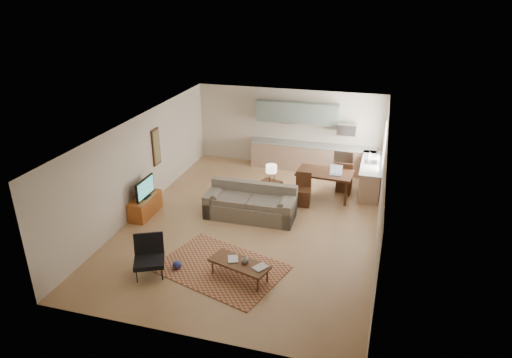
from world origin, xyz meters
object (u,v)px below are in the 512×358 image
(sofa, at_px, (250,202))
(coffee_table, at_px, (240,270))
(console_table, at_px, (271,191))
(armchair, at_px, (149,257))
(tv_credenza, at_px, (145,206))
(dining_table, at_px, (324,185))

(sofa, height_order, coffee_table, sofa)
(sofa, height_order, console_table, sofa)
(armchair, xyz_separation_m, tv_credenza, (-1.47, 2.53, -0.16))
(sofa, distance_m, tv_credenza, 2.93)
(sofa, relative_size, dining_table, 1.57)
(sofa, bearing_deg, dining_table, 45.15)
(sofa, height_order, tv_credenza, sofa)
(sofa, xyz_separation_m, coffee_table, (0.58, -2.80, -0.24))
(console_table, distance_m, dining_table, 1.63)
(armchair, xyz_separation_m, dining_table, (3.16, 5.01, -0.02))
(console_table, bearing_deg, tv_credenza, -131.21)
(tv_credenza, bearing_deg, dining_table, 28.24)
(tv_credenza, bearing_deg, sofa, 13.20)
(coffee_table, bearing_deg, sofa, 118.50)
(sofa, height_order, armchair, sofa)
(armchair, relative_size, dining_table, 0.53)
(console_table, height_order, dining_table, dining_table)
(sofa, relative_size, coffee_table, 1.89)
(coffee_table, distance_m, tv_credenza, 4.04)
(tv_credenza, distance_m, console_table, 3.62)
(coffee_table, relative_size, dining_table, 0.83)
(armchair, height_order, console_table, armchair)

